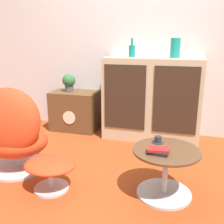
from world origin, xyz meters
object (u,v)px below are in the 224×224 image
at_px(coffee_table, 165,170).
at_px(vase_inner_left, 175,48).
at_px(tv_console, 75,110).
at_px(vase_leftmost, 132,51).
at_px(teacup, 158,140).
at_px(egg_chair, 12,133).
at_px(sideboard, 152,99).
at_px(potted_plant, 69,82).
at_px(ottoman, 50,168).
at_px(book_stack, 158,151).

height_order(coffee_table, vase_inner_left, vase_inner_left).
distance_m(tv_console, vase_leftmost, 1.17).
bearing_deg(teacup, egg_chair, -175.30).
bearing_deg(egg_chair, tv_console, 86.77).
bearing_deg(egg_chair, sideboard, 47.62).
xyz_separation_m(vase_leftmost, teacup, (0.49, -1.16, -0.68)).
relative_size(coffee_table, potted_plant, 2.24).
distance_m(tv_console, teacup, 1.76).
bearing_deg(egg_chair, ottoman, -22.24).
bearing_deg(tv_console, coffee_table, -43.58).
bearing_deg(teacup, vase_inner_left, 88.21).
bearing_deg(ottoman, tv_console, 105.93).
bearing_deg(vase_leftmost, ottoman, -104.41).
distance_m(tv_console, vase_inner_left, 1.59).
bearing_deg(ottoman, coffee_table, 11.54).
xyz_separation_m(egg_chair, potted_plant, (-0.01, 1.30, 0.29)).
xyz_separation_m(egg_chair, book_stack, (1.39, -0.11, 0.04)).
distance_m(ottoman, vase_leftmost, 1.77).
xyz_separation_m(tv_console, book_stack, (1.32, -1.40, 0.16)).
relative_size(ottoman, potted_plant, 1.83).
height_order(teacup, book_stack, teacup).
distance_m(tv_console, ottoman, 1.56).
height_order(tv_console, teacup, tv_console).
bearing_deg(potted_plant, coffee_table, -42.00).
height_order(vase_inner_left, potted_plant, vase_inner_left).
relative_size(egg_chair, potted_plant, 3.55).
bearing_deg(book_stack, vase_leftmost, 110.39).
relative_size(ottoman, coffee_table, 0.82).
height_order(tv_console, vase_leftmost, vase_leftmost).
height_order(egg_chair, vase_leftmost, vase_leftmost).
relative_size(sideboard, vase_leftmost, 5.33).
xyz_separation_m(sideboard, ottoman, (-0.65, -1.47, -0.31)).
bearing_deg(teacup, vase_leftmost, 112.76).
distance_m(egg_chair, vase_inner_left, 2.04).
xyz_separation_m(potted_plant, teacup, (1.37, -1.19, -0.25)).
relative_size(potted_plant, book_stack, 1.44).
xyz_separation_m(potted_plant, book_stack, (1.40, -1.40, -0.25)).
bearing_deg(vase_leftmost, teacup, -67.24).
xyz_separation_m(coffee_table, potted_plant, (-1.46, 1.31, 0.45)).
distance_m(vase_leftmost, vase_inner_left, 0.52).
distance_m(coffee_table, vase_inner_left, 1.58).
xyz_separation_m(coffee_table, book_stack, (-0.06, -0.09, 0.20)).
bearing_deg(tv_console, vase_leftmost, -2.06).
distance_m(coffee_table, book_stack, 0.23).
relative_size(tv_console, book_stack, 3.79).
distance_m(tv_console, potted_plant, 0.42).
xyz_separation_m(coffee_table, vase_leftmost, (-0.57, 1.28, 0.89)).
xyz_separation_m(egg_chair, teacup, (1.37, 0.11, 0.04)).
bearing_deg(sideboard, coffee_table, -76.98).
bearing_deg(egg_chair, vase_leftmost, 55.23).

